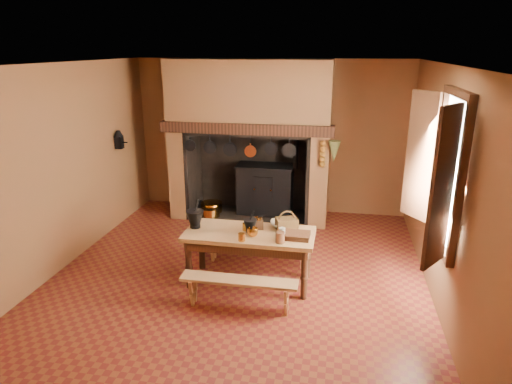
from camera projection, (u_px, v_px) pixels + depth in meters
The scene contains 28 objects.
floor at pixel (240, 274), 6.30m from camera, with size 5.50×5.50×0.00m, color brown.
ceiling at pixel (237, 64), 5.44m from camera, with size 5.50×5.50×0.00m, color silver.
back_wall at pixel (271, 137), 8.44m from camera, with size 5.00×0.02×2.80m, color brown.
wall_left at pixel (62, 168), 6.30m from camera, with size 0.02×5.50×2.80m, color brown.
wall_right at pixel (443, 187), 5.43m from camera, with size 0.02×5.50×2.80m, color brown.
wall_front at pixel (155, 279), 3.29m from camera, with size 5.00×0.02×2.80m, color brown.
chimney_breast at pixel (250, 118), 7.96m from camera, with size 2.95×0.96×2.80m.
iron_range at pixel (266, 189), 8.45m from camera, with size 1.12×0.55×1.60m.
hearth_pans at pixel (210, 209), 8.53m from camera, with size 0.51×0.62×0.20m.
hanging_pans at pixel (242, 149), 7.64m from camera, with size 1.92×0.29×0.27m.
onion_string at pixel (323, 154), 7.39m from camera, with size 0.12×0.10×0.46m, color #AC701F, non-canonical shape.
herb_bunch at pixel (334, 152), 7.35m from camera, with size 0.20×0.20×0.35m, color brown.
window at pixel (439, 171), 4.99m from camera, with size 0.39×1.75×1.76m.
wall_coffee_mill at pixel (119, 138), 7.71m from camera, with size 0.23×0.16×0.31m.
work_table at pixel (250, 240), 5.90m from camera, with size 1.67×0.74×0.72m.
bench_front at pixel (239, 286), 5.39m from camera, with size 1.39×0.24×0.39m.
bench_back at pixel (257, 242), 6.51m from camera, with size 1.61×0.28×0.45m.
mortar_large at pixel (195, 218), 5.97m from camera, with size 0.23×0.23×0.40m.
mortar_small at pixel (250, 225), 5.82m from camera, with size 0.18×0.18×0.30m.
coffee_grinder at pixel (258, 223), 5.95m from camera, with size 0.19×0.16×0.20m.
brass_mug_a at pixel (242, 237), 5.59m from camera, with size 0.09×0.09×0.10m, color #B67A2A.
brass_mug_b at pixel (246, 227), 5.91m from camera, with size 0.09×0.09×0.10m, color #B67A2A.
mixing_bowl at pixel (282, 224), 6.02m from camera, with size 0.31×0.31×0.08m, color beige.
stoneware_crock at pixel (280, 237), 5.53m from camera, with size 0.11×0.11×0.14m, color #4F2F1D.
glass_jar at pixel (282, 233), 5.65m from camera, with size 0.08×0.08×0.14m, color beige.
wicker_basket at pixel (287, 223), 5.93m from camera, with size 0.32×0.28×0.26m.
wooden_tray at pixel (295, 235), 5.68m from camera, with size 0.37×0.27×0.06m, color #381F12.
brass_cup at pixel (253, 232), 5.72m from camera, with size 0.14×0.14×0.11m, color #B67A2A.
Camera 1 is at (1.26, -5.51, 3.00)m, focal length 32.00 mm.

